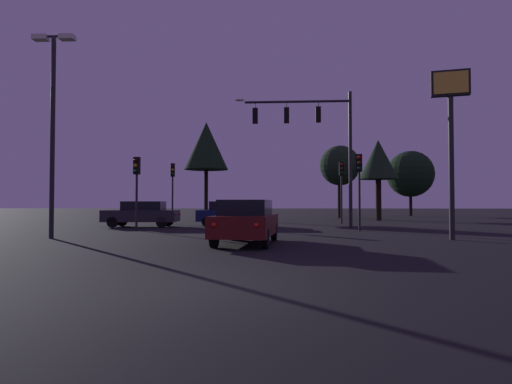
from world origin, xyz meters
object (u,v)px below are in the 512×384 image
object	(u,v)px
car_crossing_right	(231,213)
tree_right_cluster	(410,174)
traffic_signal_mast_arm	(315,132)
store_sign_illuminated	(451,115)
tree_behind_sign	(378,160)
traffic_light_far_side	(173,181)
parking_lot_lamp_post	(53,109)
traffic_light_corner_left	(359,176)
tree_left_far	(340,166)
traffic_light_median	(341,180)
tree_center_horizon	(206,146)
car_nearside_lane	(247,221)
car_crossing_left	(142,214)
traffic_light_corner_right	(137,178)

from	to	relation	value
car_crossing_right	tree_right_cluster	size ratio (longest dim) A/B	0.57
traffic_signal_mast_arm	car_crossing_right	bearing A→B (deg)	167.25
store_sign_illuminated	tree_behind_sign	bearing A→B (deg)	84.40
traffic_light_far_side	parking_lot_lamp_post	world-z (taller)	parking_lot_lamp_post
traffic_light_far_side	tree_behind_sign	size ratio (longest dim) A/B	0.62
traffic_signal_mast_arm	traffic_light_corner_left	bearing A→B (deg)	-53.30
traffic_signal_mast_arm	tree_behind_sign	world-z (taller)	traffic_signal_mast_arm
parking_lot_lamp_post	tree_left_far	xyz separation A→B (m)	(15.25, 23.57, -0.22)
traffic_light_median	tree_left_far	size ratio (longest dim) A/B	0.61
tree_behind_sign	traffic_light_median	bearing A→B (deg)	-123.91
traffic_signal_mast_arm	car_crossing_right	world-z (taller)	traffic_signal_mast_arm
traffic_light_far_side	parking_lot_lamp_post	bearing A→B (deg)	-100.01
traffic_light_median	tree_center_horizon	distance (m)	14.10
car_nearside_lane	tree_right_cluster	distance (m)	36.91
car_crossing_left	tree_behind_sign	distance (m)	19.67
car_crossing_left	tree_center_horizon	bearing A→B (deg)	81.79
car_crossing_right	parking_lot_lamp_post	bearing A→B (deg)	-125.70
car_nearside_lane	tree_left_far	distance (m)	26.85
traffic_light_median	car_nearside_lane	world-z (taller)	traffic_light_median
store_sign_illuminated	traffic_light_corner_right	bearing A→B (deg)	160.39
car_crossing_left	parking_lot_lamp_post	xyz separation A→B (m)	(-1.08, -8.17, 4.39)
traffic_light_corner_right	car_nearside_lane	size ratio (longest dim) A/B	0.83
traffic_light_corner_left	tree_center_horizon	xyz separation A→B (m)	(-10.37, 15.73, 3.75)
traffic_signal_mast_arm	store_sign_illuminated	size ratio (longest dim) A/B	1.20
car_nearside_lane	car_crossing_right	distance (m)	10.86
traffic_signal_mast_arm	tree_right_cluster	world-z (taller)	traffic_signal_mast_arm
traffic_light_corner_right	tree_right_cluster	bearing A→B (deg)	49.27
car_crossing_right	store_sign_illuminated	size ratio (longest dim) A/B	0.64
traffic_light_corner_left	traffic_light_corner_right	size ratio (longest dim) A/B	1.03
traffic_signal_mast_arm	traffic_light_corner_right	xyz separation A→B (m)	(-9.46, -2.82, -2.82)
traffic_signal_mast_arm	tree_left_far	size ratio (longest dim) A/B	1.13
car_crossing_left	tree_behind_sign	xyz separation A→B (m)	(16.44, 9.97, 4.15)
traffic_light_corner_right	car_crossing_left	size ratio (longest dim) A/B	0.86
car_crossing_right	tree_right_cluster	distance (m)	28.76
car_crossing_left	tree_right_cluster	world-z (taller)	tree_right_cluster
traffic_signal_mast_arm	tree_behind_sign	size ratio (longest dim) A/B	1.18
car_crossing_right	tree_center_horizon	bearing A→B (deg)	106.06
traffic_signal_mast_arm	car_crossing_left	size ratio (longest dim) A/B	1.77
traffic_signal_mast_arm	traffic_light_corner_right	size ratio (longest dim) A/B	2.06
traffic_light_corner_right	tree_left_far	world-z (taller)	tree_left_far
traffic_light_median	parking_lot_lamp_post	xyz separation A→B (m)	(-13.54, -12.23, 2.20)
car_nearside_lane	store_sign_illuminated	bearing A→B (deg)	13.39
traffic_light_far_side	tree_center_horizon	xyz separation A→B (m)	(0.83, 9.10, 3.61)
traffic_signal_mast_arm	car_nearside_lane	bearing A→B (deg)	-109.10
traffic_light_corner_left	car_crossing_right	size ratio (longest dim) A/B	0.94
store_sign_illuminated	tree_behind_sign	distance (m)	18.31
traffic_light_corner_left	tree_right_cluster	xyz separation A→B (m)	(11.01, 25.91, 1.90)
tree_behind_sign	tree_right_cluster	size ratio (longest dim) A/B	0.91
traffic_light_far_side	tree_center_horizon	size ratio (longest dim) A/B	0.47
tree_behind_sign	tree_left_far	world-z (taller)	tree_left_far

